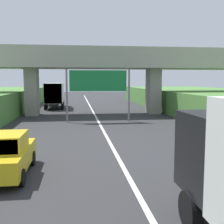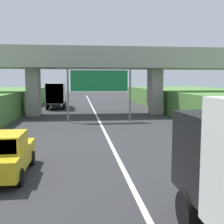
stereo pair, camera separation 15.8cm
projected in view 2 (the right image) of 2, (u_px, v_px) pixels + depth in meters
name	position (u px, v px, depth m)	size (l,w,h in m)	color
lane_centre_stripe	(101.00, 124.00, 24.62)	(0.20, 95.71, 0.01)	white
overpass_bridge	(96.00, 65.00, 30.89)	(40.00, 4.80, 7.31)	#9E998E
overhead_highway_sign	(99.00, 84.00, 25.44)	(5.88, 0.18, 4.81)	slate
truck_green	(57.00, 94.00, 38.42)	(2.44, 7.30, 3.44)	black
car_yellow	(4.00, 155.00, 11.05)	(1.86, 4.10, 1.72)	gold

